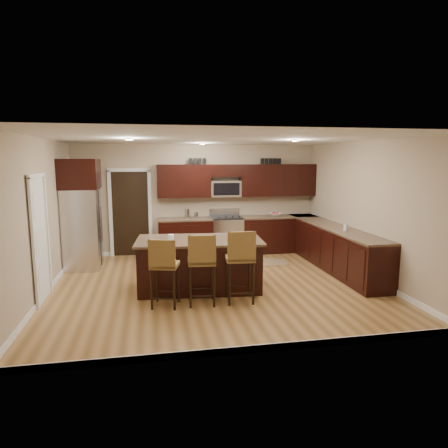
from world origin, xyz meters
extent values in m
plane|color=#9C703E|center=(0.00, 0.00, 0.00)|extent=(6.00, 6.00, 0.00)
plane|color=silver|center=(0.00, 0.00, 2.70)|extent=(6.00, 6.00, 0.00)
plane|color=tan|center=(0.00, 2.75, 1.35)|extent=(6.00, 0.00, 6.00)
plane|color=tan|center=(-3.00, 0.00, 1.35)|extent=(0.00, 5.50, 5.50)
plane|color=tan|center=(3.00, 0.00, 1.35)|extent=(0.00, 5.50, 5.50)
cube|color=black|center=(-0.35, 2.45, 0.44)|extent=(1.30, 0.60, 0.88)
cube|color=black|center=(2.03, 2.45, 0.44)|extent=(1.94, 0.60, 0.88)
cube|color=black|center=(2.70, 0.48, 0.44)|extent=(0.60, 3.35, 0.88)
cube|color=brown|center=(-0.35, 2.45, 0.90)|extent=(1.30, 0.63, 0.04)
cube|color=brown|center=(2.03, 2.45, 0.90)|extent=(1.94, 0.63, 0.04)
cube|color=brown|center=(2.70, 0.48, 0.90)|extent=(0.63, 3.35, 0.04)
cube|color=black|center=(-0.35, 2.58, 1.82)|extent=(1.30, 0.33, 0.80)
cube|color=black|center=(2.03, 2.58, 1.82)|extent=(1.94, 0.33, 0.80)
cube|color=black|center=(0.68, 2.58, 2.07)|extent=(0.76, 0.33, 0.30)
cube|color=silver|center=(0.68, 2.45, 0.45)|extent=(0.76, 0.64, 0.90)
cube|color=black|center=(0.68, 2.45, 0.91)|extent=(0.76, 0.60, 0.03)
cube|color=black|center=(0.68, 2.15, 0.45)|extent=(0.65, 0.01, 0.45)
cube|color=silver|center=(0.68, 2.72, 1.02)|extent=(0.76, 0.05, 0.18)
cube|color=silver|center=(0.68, 2.60, 1.62)|extent=(0.76, 0.31, 0.40)
cube|color=black|center=(-1.65, 2.73, 1.03)|extent=(0.85, 0.03, 2.06)
cube|color=white|center=(-2.98, -0.30, 1.02)|extent=(0.03, 0.80, 2.04)
cube|color=black|center=(-0.33, -0.16, 0.44)|extent=(2.22, 1.25, 0.88)
cube|color=brown|center=(-0.33, -0.16, 0.90)|extent=(2.33, 1.35, 0.04)
cube|color=black|center=(-0.33, -0.16, 0.04)|extent=(2.13, 1.16, 0.09)
cube|color=olive|center=(-0.98, -0.94, 0.68)|extent=(0.51, 0.51, 0.06)
cube|color=olive|center=(-1.02, -1.12, 0.90)|extent=(0.42, 0.14, 0.45)
cylinder|color=black|center=(-1.16, -1.12, 0.32)|extent=(0.04, 0.04, 0.65)
cylinder|color=black|center=(-0.80, -1.12, 0.32)|extent=(0.04, 0.04, 0.65)
cylinder|color=black|center=(-1.16, -0.76, 0.32)|extent=(0.04, 0.04, 0.65)
cylinder|color=black|center=(-0.80, -0.76, 0.32)|extent=(0.04, 0.04, 0.65)
cube|color=olive|center=(-0.39, -0.94, 0.71)|extent=(0.47, 0.47, 0.06)
cube|color=olive|center=(-0.40, -1.14, 0.94)|extent=(0.44, 0.08, 0.47)
cylinder|color=black|center=(-0.58, -1.13, 0.34)|extent=(0.04, 0.04, 0.68)
cylinder|color=black|center=(-0.20, -1.13, 0.34)|extent=(0.04, 0.04, 0.68)
cylinder|color=black|center=(-0.58, -0.75, 0.34)|extent=(0.04, 0.04, 0.68)
cylinder|color=black|center=(-0.20, -0.75, 0.34)|extent=(0.04, 0.04, 0.68)
cube|color=olive|center=(0.25, -0.94, 0.73)|extent=(0.49, 0.49, 0.06)
cube|color=olive|center=(0.23, -1.14, 0.97)|extent=(0.45, 0.08, 0.49)
cylinder|color=black|center=(0.05, -1.13, 0.35)|extent=(0.04, 0.04, 0.70)
cylinder|color=black|center=(0.44, -1.13, 0.35)|extent=(0.04, 0.04, 0.70)
cylinder|color=black|center=(0.05, -0.74, 0.35)|extent=(0.04, 0.04, 0.70)
cylinder|color=black|center=(0.44, -0.74, 0.35)|extent=(0.04, 0.04, 0.70)
cube|color=silver|center=(-2.62, 1.70, 0.86)|extent=(0.72, 0.86, 1.72)
cube|color=black|center=(-2.26, 1.70, 0.86)|extent=(0.01, 0.02, 1.64)
cylinder|color=silver|center=(-2.23, 1.62, 0.95)|extent=(0.02, 0.02, 0.77)
cylinder|color=silver|center=(-2.23, 1.78, 0.95)|extent=(0.02, 0.02, 0.77)
cube|color=black|center=(-2.62, 1.70, 2.04)|extent=(0.78, 0.92, 0.63)
cube|color=brown|center=(1.40, 1.39, 0.01)|extent=(0.97, 0.68, 0.01)
imported|color=silver|center=(1.94, 2.45, 0.96)|extent=(0.41, 0.41, 0.08)
imported|color=#B2B2B2|center=(2.70, 0.17, 1.01)|extent=(0.09, 0.09, 0.17)
cylinder|color=silver|center=(-0.29, 2.45, 1.03)|extent=(0.12, 0.12, 0.23)
cylinder|color=silver|center=(-0.08, 2.45, 0.99)|extent=(0.11, 0.11, 0.15)
cylinder|color=white|center=(-0.83, -0.16, 0.97)|extent=(0.10, 0.10, 0.10)
camera|label=1|loc=(-1.19, -7.16, 2.33)|focal=32.00mm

